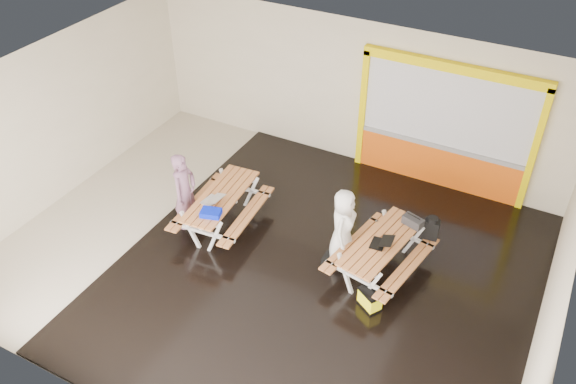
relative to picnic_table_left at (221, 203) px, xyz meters
The scene contains 14 objects.
room 1.72m from the picnic_table_left, 16.55° to the right, with size 10.02×8.02×3.52m.
deck 2.60m from the picnic_table_left, ahead, with size 7.50×7.98×0.05m, color black.
kiosk 5.02m from the picnic_table_left, 45.88° to the left, with size 3.88×0.16×3.00m.
picnic_table_left is the anchor object (origin of this frame).
picnic_table_right 3.37m from the picnic_table_left, ahead, with size 1.72×2.26×0.82m.
person_left 0.76m from the picnic_table_left, 155.13° to the right, with size 0.64×0.42×1.75m, color #79536D.
person_right 2.59m from the picnic_table_left, ahead, with size 0.75×0.49×1.53m, color white.
laptop_left 0.36m from the picnic_table_left, 93.46° to the right, with size 0.43×0.40×0.17m.
laptop_right 3.39m from the picnic_table_left, ahead, with size 0.42×0.38×0.17m.
blue_pouch 0.70m from the picnic_table_left, 73.25° to the right, with size 0.38×0.27×0.11m, color #0518C5.
toolbox 3.83m from the picnic_table_left, 13.97° to the left, with size 0.43×0.30×0.23m.
backpack 4.18m from the picnic_table_left, 15.15° to the left, with size 0.31×0.21×0.49m.
dark_case 2.56m from the picnic_table_left, ahead, with size 0.40×0.30×0.15m, color black.
fluke_bag 3.62m from the picnic_table_left, 10.96° to the right, with size 0.50×0.46×0.36m.
Camera 1 is at (4.43, -7.47, 8.07)m, focal length 37.30 mm.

